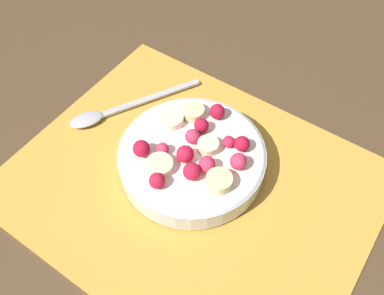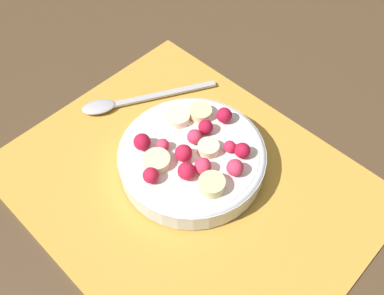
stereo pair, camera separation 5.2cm
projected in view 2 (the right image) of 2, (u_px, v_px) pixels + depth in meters
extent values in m
plane|color=#4C3823|center=(188.00, 185.00, 0.54)|extent=(3.00, 3.00, 0.00)
cube|color=gold|center=(188.00, 183.00, 0.54)|extent=(0.44, 0.35, 0.01)
cylinder|color=silver|center=(192.00, 159.00, 0.54)|extent=(0.18, 0.18, 0.03)
torus|color=silver|center=(192.00, 154.00, 0.53)|extent=(0.18, 0.18, 0.01)
cylinder|color=white|center=(192.00, 152.00, 0.53)|extent=(0.17, 0.17, 0.00)
cylinder|color=beige|center=(157.00, 161.00, 0.51)|extent=(0.05, 0.05, 0.01)
cylinder|color=beige|center=(201.00, 112.00, 0.55)|extent=(0.04, 0.04, 0.01)
cylinder|color=#F4EAB7|center=(178.00, 117.00, 0.55)|extent=(0.03, 0.03, 0.01)
cylinder|color=#F4EAB7|center=(208.00, 148.00, 0.52)|extent=(0.03, 0.03, 0.01)
cylinder|color=beige|center=(209.00, 187.00, 0.49)|extent=(0.04, 0.04, 0.01)
sphere|color=#B21433|center=(206.00, 127.00, 0.54)|extent=(0.02, 0.02, 0.02)
sphere|color=#DB3356|center=(162.00, 145.00, 0.52)|extent=(0.02, 0.02, 0.02)
sphere|color=red|center=(184.00, 153.00, 0.51)|extent=(0.02, 0.02, 0.02)
sphere|color=#B21433|center=(142.00, 142.00, 0.52)|extent=(0.02, 0.02, 0.02)
sphere|color=#D12347|center=(230.00, 147.00, 0.52)|extent=(0.02, 0.02, 0.02)
sphere|color=#DB3356|center=(203.00, 166.00, 0.50)|extent=(0.02, 0.02, 0.02)
sphere|color=#DB3356|center=(195.00, 137.00, 0.53)|extent=(0.02, 0.02, 0.02)
sphere|color=red|center=(151.00, 175.00, 0.49)|extent=(0.02, 0.02, 0.02)
sphere|color=#B21433|center=(242.00, 150.00, 0.51)|extent=(0.02, 0.02, 0.02)
sphere|color=red|center=(187.00, 171.00, 0.49)|extent=(0.02, 0.02, 0.02)
sphere|color=#B21433|center=(224.00, 115.00, 0.55)|extent=(0.02, 0.02, 0.02)
sphere|color=#DB3356|center=(235.00, 168.00, 0.50)|extent=(0.02, 0.02, 0.02)
cube|color=#B2B2B7|center=(165.00, 94.00, 0.62)|extent=(0.08, 0.14, 0.00)
ellipsoid|color=#B2B2B7|center=(98.00, 107.00, 0.60)|extent=(0.05, 0.05, 0.01)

